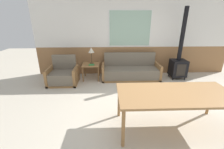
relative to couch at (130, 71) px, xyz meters
The scene contains 9 objects.
ground_plane 2.10m from the couch, 84.85° to the right, with size 16.00×16.00×0.00m, color beige.
wall_back 1.25m from the couch, 72.21° to the left, with size 7.20×0.09×2.70m.
couch is the anchor object (origin of this frame).
armchair 2.30m from the couch, behind, with size 0.93×0.76×0.89m.
side_table 1.40m from the couch, behind, with size 0.58×0.58×0.54m.
table_lamp 1.55m from the couch, behind, with size 0.20×0.20×0.56m.
book_stack 1.39m from the couch, behind, with size 0.20×0.16×0.02m.
dining_table 2.70m from the couch, 81.03° to the right, with size 2.12×0.96×0.77m.
wood_stove 1.71m from the couch, ahead, with size 0.51×0.48×2.39m.
Camera 1 is at (-1.02, -2.92, 2.04)m, focal length 24.00 mm.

